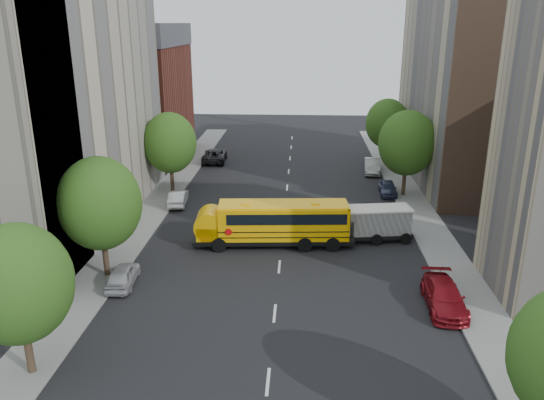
# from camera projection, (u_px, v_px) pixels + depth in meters

# --- Properties ---
(ground) EXTENTS (120.00, 120.00, 0.00)m
(ground) POSITION_uv_depth(u_px,v_px,m) (280.00, 254.00, 37.36)
(ground) COLOR black
(ground) RESTS_ON ground
(sidewalk_left) EXTENTS (3.00, 80.00, 0.12)m
(sidewalk_left) POSITION_uv_depth(u_px,v_px,m) (141.00, 225.00, 42.68)
(sidewalk_left) COLOR slate
(sidewalk_left) RESTS_ON ground
(sidewalk_right) EXTENTS (3.00, 80.00, 0.12)m
(sidewalk_right) POSITION_uv_depth(u_px,v_px,m) (430.00, 231.00, 41.46)
(sidewalk_right) COLOR slate
(sidewalk_right) RESTS_ON ground
(lane_markings) EXTENTS (0.15, 64.00, 0.01)m
(lane_markings) POSITION_uv_depth(u_px,v_px,m) (285.00, 208.00, 46.82)
(lane_markings) COLOR silver
(lane_markings) RESTS_ON ground
(building_left_cream) EXTENTS (10.00, 26.00, 20.00)m
(building_left_cream) POSITION_uv_depth(u_px,v_px,m) (51.00, 98.00, 40.82)
(building_left_cream) COLOR #BFB299
(building_left_cream) RESTS_ON ground
(building_left_redbrick) EXTENTS (10.00, 15.00, 13.00)m
(building_left_redbrick) POSITION_uv_depth(u_px,v_px,m) (139.00, 103.00, 62.76)
(building_left_redbrick) COLOR maroon
(building_left_redbrick) RESTS_ON ground
(building_right_far) EXTENTS (10.00, 22.00, 18.00)m
(building_right_far) POSITION_uv_depth(u_px,v_px,m) (470.00, 92.00, 52.48)
(building_right_far) COLOR tan
(building_right_far) RESTS_ON ground
(building_right_sidewall) EXTENTS (10.10, 0.30, 18.00)m
(building_right_sidewall) POSITION_uv_depth(u_px,v_px,m) (512.00, 109.00, 42.06)
(building_right_sidewall) COLOR brown
(building_right_sidewall) RESTS_ON ground
(street_tree_0) EXTENTS (4.80, 4.80, 7.41)m
(street_tree_0) POSITION_uv_depth(u_px,v_px,m) (18.00, 284.00, 23.21)
(street_tree_0) COLOR #38281C
(street_tree_0) RESTS_ON ground
(street_tree_1) EXTENTS (5.12, 5.12, 7.90)m
(street_tree_1) POSITION_uv_depth(u_px,v_px,m) (100.00, 204.00, 32.58)
(street_tree_1) COLOR #38281C
(street_tree_1) RESTS_ON ground
(street_tree_2) EXTENTS (4.99, 4.99, 7.71)m
(street_tree_2) POSITION_uv_depth(u_px,v_px,m) (170.00, 143.00, 49.66)
(street_tree_2) COLOR #38281C
(street_tree_2) RESTS_ON ground
(street_tree_4) EXTENTS (5.25, 5.25, 8.10)m
(street_tree_4) POSITION_uv_depth(u_px,v_px,m) (407.00, 143.00, 48.41)
(street_tree_4) COLOR #38281C
(street_tree_4) RESTS_ON ground
(street_tree_5) EXTENTS (4.86, 4.86, 7.51)m
(street_tree_5) POSITION_uv_depth(u_px,v_px,m) (387.00, 124.00, 59.89)
(street_tree_5) COLOR #38281C
(street_tree_5) RESTS_ON ground
(school_bus) EXTENTS (11.78, 3.55, 3.28)m
(school_bus) POSITION_uv_depth(u_px,v_px,m) (272.00, 221.00, 38.44)
(school_bus) COLOR black
(school_bus) RESTS_ON ground
(safari_truck) EXTENTS (6.24, 3.04, 2.56)m
(safari_truck) POSITION_uv_depth(u_px,v_px,m) (372.00, 223.00, 39.42)
(safari_truck) COLOR black
(safari_truck) RESTS_ON ground
(parked_car_0) EXTENTS (1.87, 4.01, 1.33)m
(parked_car_0) POSITION_uv_depth(u_px,v_px,m) (122.00, 275.00, 32.80)
(parked_car_0) COLOR #ADABB2
(parked_car_0) RESTS_ON ground
(parked_car_1) EXTENTS (1.82, 4.17, 1.34)m
(parked_car_1) POSITION_uv_depth(u_px,v_px,m) (178.00, 198.00, 47.35)
(parked_car_1) COLOR white
(parked_car_1) RESTS_ON ground
(parked_car_2) EXTENTS (2.86, 5.72, 1.55)m
(parked_car_2) POSITION_uv_depth(u_px,v_px,m) (215.00, 155.00, 62.11)
(parked_car_2) COLOR black
(parked_car_2) RESTS_ON ground
(parked_car_3) EXTENTS (2.19, 5.08, 1.46)m
(parked_car_3) POSITION_uv_depth(u_px,v_px,m) (444.00, 296.00, 30.13)
(parked_car_3) COLOR maroon
(parked_car_3) RESTS_ON ground
(parked_car_4) EXTENTS (1.69, 3.89, 1.31)m
(parked_car_4) POSITION_uv_depth(u_px,v_px,m) (388.00, 188.00, 50.18)
(parked_car_4) COLOR #343A5B
(parked_car_4) RESTS_ON ground
(parked_car_5) EXTENTS (2.05, 4.80, 1.54)m
(parked_car_5) POSITION_uv_depth(u_px,v_px,m) (372.00, 166.00, 57.47)
(parked_car_5) COLOR gray
(parked_car_5) RESTS_ON ground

